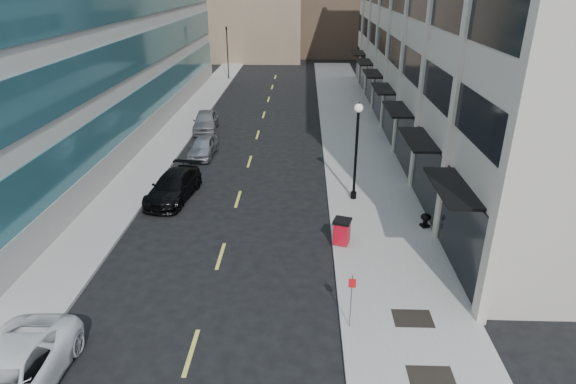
# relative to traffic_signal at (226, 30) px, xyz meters

# --- Properties ---
(sidewalk_right) EXTENTS (5.00, 80.00, 0.15)m
(sidewalk_right) POSITION_rel_traffic_signal_xyz_m (13.00, -28.00, -5.64)
(sidewalk_right) COLOR gray
(sidewalk_right) RESTS_ON ground
(sidewalk_left) EXTENTS (3.00, 80.00, 0.15)m
(sidewalk_left) POSITION_rel_traffic_signal_xyz_m (-1.00, -28.00, -5.64)
(sidewalk_left) COLOR gray
(sidewalk_left) RESTS_ON ground
(building_right) EXTENTS (15.30, 46.50, 18.25)m
(building_right) POSITION_rel_traffic_signal_xyz_m (22.44, -21.01, 3.28)
(building_right) COLOR #B3AB98
(building_right) RESTS_ON ground
(grate_mid) EXTENTS (1.40, 1.00, 0.01)m
(grate_mid) POSITION_rel_traffic_signal_xyz_m (13.10, -47.00, -5.56)
(grate_mid) COLOR black
(grate_mid) RESTS_ON sidewalk_right
(grate_far) EXTENTS (1.40, 1.00, 0.01)m
(grate_far) POSITION_rel_traffic_signal_xyz_m (13.10, -44.20, -5.56)
(grate_far) COLOR black
(grate_far) RESTS_ON sidewalk_right
(road_centerline) EXTENTS (0.15, 68.20, 0.01)m
(road_centerline) POSITION_rel_traffic_signal_xyz_m (5.50, -31.00, -5.71)
(road_centerline) COLOR #D8CC4C
(road_centerline) RESTS_ON ground
(traffic_signal) EXTENTS (0.66, 0.66, 6.98)m
(traffic_signal) POSITION_rel_traffic_signal_xyz_m (0.00, 0.00, 0.00)
(traffic_signal) COLOR black
(traffic_signal) RESTS_ON ground
(car_white_van) EXTENTS (2.63, 5.51, 1.52)m
(car_white_van) POSITION_rel_traffic_signal_xyz_m (0.71, -48.14, -4.96)
(car_white_van) COLOR white
(car_white_van) RESTS_ON ground
(car_black_pickup) EXTENTS (2.66, 5.18, 1.44)m
(car_black_pickup) POSITION_rel_traffic_signal_xyz_m (1.94, -34.00, -5.00)
(car_black_pickup) COLOR black
(car_black_pickup) RESTS_ON ground
(car_silver_sedan) EXTENTS (1.70, 4.02, 1.36)m
(car_silver_sedan) POSITION_rel_traffic_signal_xyz_m (2.23, -27.00, -5.04)
(car_silver_sedan) COLOR gray
(car_silver_sedan) RESTS_ON ground
(car_grey_sedan) EXTENTS (2.33, 4.80, 1.58)m
(car_grey_sedan) POSITION_rel_traffic_signal_xyz_m (1.25, -21.00, -4.93)
(car_grey_sedan) COLOR gray
(car_grey_sedan) RESTS_ON ground
(trash_bin) EXTENTS (0.94, 0.94, 1.22)m
(trash_bin) POSITION_rel_traffic_signal_xyz_m (10.90, -38.96, -4.91)
(trash_bin) COLOR #B30B1B
(trash_bin) RESTS_ON sidewalk_right
(lamppost) EXTENTS (0.45, 0.45, 5.41)m
(lamppost) POSITION_rel_traffic_signal_xyz_m (11.90, -33.98, -2.39)
(lamppost) COLOR black
(lamppost) RESTS_ON sidewalk_right
(sign_post) EXTENTS (0.25, 0.07, 2.13)m
(sign_post) POSITION_rel_traffic_signal_xyz_m (10.80, -44.72, -4.17)
(sign_post) COLOR slate
(sign_post) RESTS_ON sidewalk_right
(urn_planter) EXTENTS (0.50, 0.50, 0.70)m
(urn_planter) POSITION_rel_traffic_signal_xyz_m (15.10, -37.18, -5.15)
(urn_planter) COLOR black
(urn_planter) RESTS_ON sidewalk_right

